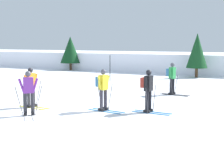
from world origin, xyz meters
name	(u,v)px	position (x,y,z in m)	size (l,w,h in m)	color
ground_plane	(57,106)	(0.00, 0.00, 0.00)	(120.00, 120.00, 0.00)	white
far_snow_ridge	(187,62)	(0.00, 20.70, 0.86)	(80.00, 8.72, 1.73)	white
skier_green	(172,77)	(3.39, 5.55, 0.95)	(1.63, 1.00, 1.71)	black
skier_orange	(31,86)	(-0.84, -0.66, 0.92)	(1.63, 1.00, 1.71)	gold
skier_yellow	(103,88)	(2.25, 0.14, 0.96)	(1.63, 1.00, 1.71)	#237AC6
skier_purple	(29,92)	(0.20, -1.97, 0.92)	(1.38, 1.41, 1.71)	silver
skier_black	(148,89)	(3.98, 0.71, 0.96)	(1.61, 1.00, 1.71)	#237AC6
trail_marker_pole	(110,68)	(-2.49, 9.48, 0.93)	(0.05, 0.05, 1.87)	black
conifer_far_left	(70,50)	(-10.62, 16.14, 2.04)	(2.03, 2.03, 3.37)	#513823
conifer_far_right	(197,51)	(2.33, 15.08, 2.13)	(1.67, 1.67, 3.50)	#513823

